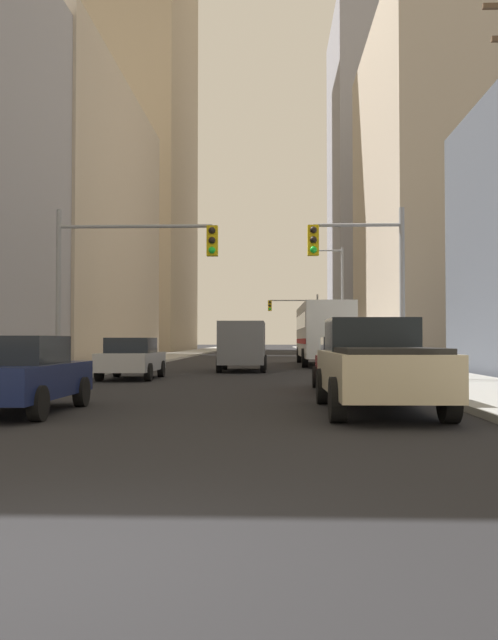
{
  "coord_description": "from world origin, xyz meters",
  "views": [
    {
      "loc": [
        1.54,
        -4.34,
        1.44
      ],
      "look_at": [
        0.0,
        38.37,
        2.7
      ],
      "focal_mm": 37.91,
      "sensor_mm": 36.0,
      "label": 1
    }
  ],
  "objects_px": {
    "sedan_red": "(350,364)",
    "traffic_signal_far_right": "(295,313)",
    "cargo_van_grey": "(243,343)",
    "traffic_signal_near_right": "(361,265)",
    "sedan_silver": "(132,358)",
    "city_bus": "(323,331)",
    "pickup_truck_beige": "(377,365)",
    "traffic_signal_near_left": "(129,263)",
    "sedan_navy": "(18,374)"
  },
  "relations": [
    {
      "from": "sedan_red",
      "to": "traffic_signal_far_right",
      "type": "height_order",
      "value": "traffic_signal_far_right"
    },
    {
      "from": "traffic_signal_far_right",
      "to": "cargo_van_grey",
      "type": "bearing_deg",
      "value": -95.7
    },
    {
      "from": "traffic_signal_far_right",
      "to": "sedan_red",
      "type": "bearing_deg",
      "value": -90.09
    },
    {
      "from": "cargo_van_grey",
      "to": "traffic_signal_near_right",
      "type": "bearing_deg",
      "value": -60.89
    },
    {
      "from": "sedan_silver",
      "to": "city_bus",
      "type": "bearing_deg",
      "value": 60.08
    },
    {
      "from": "city_bus",
      "to": "sedan_silver",
      "type": "bearing_deg",
      "value": -119.92
    },
    {
      "from": "pickup_truck_beige",
      "to": "traffic_signal_far_right",
      "type": "xyz_separation_m",
      "value": [
        0.15,
        53.95,
        3.17
      ]
    },
    {
      "from": "traffic_signal_near_left",
      "to": "pickup_truck_beige",
      "type": "bearing_deg",
      "value": -53.49
    },
    {
      "from": "city_bus",
      "to": "cargo_van_grey",
      "type": "distance_m",
      "value": 8.54
    },
    {
      "from": "city_bus",
      "to": "traffic_signal_near_right",
      "type": "height_order",
      "value": "traffic_signal_near_right"
    },
    {
      "from": "sedan_red",
      "to": "sedan_silver",
      "type": "height_order",
      "value": "same"
    },
    {
      "from": "cargo_van_grey",
      "to": "traffic_signal_far_right",
      "type": "distance_m",
      "value": 36.7
    },
    {
      "from": "traffic_signal_near_left",
      "to": "traffic_signal_near_right",
      "type": "relative_size",
      "value": 1.0
    },
    {
      "from": "traffic_signal_near_right",
      "to": "sedan_silver",
      "type": "bearing_deg",
      "value": 170.18
    },
    {
      "from": "sedan_silver",
      "to": "sedan_red",
      "type": "bearing_deg",
      "value": -37.5
    },
    {
      "from": "sedan_navy",
      "to": "traffic_signal_near_right",
      "type": "bearing_deg",
      "value": 51.62
    },
    {
      "from": "city_bus",
      "to": "traffic_signal_near_right",
      "type": "xyz_separation_m",
      "value": [
        0.21,
        -15.36,
        2.09
      ]
    },
    {
      "from": "sedan_navy",
      "to": "city_bus",
      "type": "bearing_deg",
      "value": 72.95
    },
    {
      "from": "traffic_signal_near_left",
      "to": "sedan_navy",
      "type": "bearing_deg",
      "value": -89.99
    },
    {
      "from": "city_bus",
      "to": "cargo_van_grey",
      "type": "bearing_deg",
      "value": -119.72
    },
    {
      "from": "traffic_signal_far_right",
      "to": "traffic_signal_near_left",
      "type": "bearing_deg",
      "value": -99.26
    },
    {
      "from": "city_bus",
      "to": "sedan_navy",
      "type": "xyz_separation_m",
      "value": [
        -7.82,
        -25.51,
        -1.16
      ]
    },
    {
      "from": "traffic_signal_far_right",
      "to": "sedan_silver",
      "type": "bearing_deg",
      "value": -99.82
    },
    {
      "from": "traffic_signal_near_right",
      "to": "traffic_signal_far_right",
      "type": "distance_m",
      "value": 44.38
    },
    {
      "from": "traffic_signal_near_left",
      "to": "traffic_signal_far_right",
      "type": "distance_m",
      "value": 44.96
    },
    {
      "from": "cargo_van_grey",
      "to": "sedan_navy",
      "type": "bearing_deg",
      "value": -101.25
    },
    {
      "from": "cargo_van_grey",
      "to": "sedan_red",
      "type": "distance_m",
      "value": 12.71
    },
    {
      "from": "sedan_silver",
      "to": "traffic_signal_near_left",
      "type": "distance_m",
      "value": 3.65
    },
    {
      "from": "sedan_red",
      "to": "traffic_signal_near_left",
      "type": "relative_size",
      "value": 0.71
    },
    {
      "from": "city_bus",
      "to": "sedan_silver",
      "type": "xyz_separation_m",
      "value": [
        -8.02,
        -13.94,
        -1.16
      ]
    },
    {
      "from": "sedan_silver",
      "to": "traffic_signal_near_left",
      "type": "bearing_deg",
      "value": -82.21
    },
    {
      "from": "sedan_red",
      "to": "traffic_signal_far_right",
      "type": "relative_size",
      "value": 0.71
    },
    {
      "from": "city_bus",
      "to": "sedan_navy",
      "type": "bearing_deg",
      "value": -107.05
    },
    {
      "from": "city_bus",
      "to": "sedan_red",
      "type": "xyz_separation_m",
      "value": [
        -0.66,
        -19.58,
        -1.16
      ]
    },
    {
      "from": "sedan_navy",
      "to": "traffic_signal_far_right",
      "type": "relative_size",
      "value": 0.7
    },
    {
      "from": "cargo_van_grey",
      "to": "traffic_signal_near_right",
      "type": "xyz_separation_m",
      "value": [
        4.43,
        -7.96,
        2.73
      ]
    },
    {
      "from": "cargo_van_grey",
      "to": "sedan_navy",
      "type": "xyz_separation_m",
      "value": [
        -3.6,
        -18.11,
        -0.52
      ]
    },
    {
      "from": "sedan_navy",
      "to": "traffic_signal_near_right",
      "type": "xyz_separation_m",
      "value": [
        8.04,
        10.15,
        3.25
      ]
    },
    {
      "from": "sedan_red",
      "to": "traffic_signal_far_right",
      "type": "bearing_deg",
      "value": 89.91
    },
    {
      "from": "city_bus",
      "to": "traffic_signal_far_right",
      "type": "relative_size",
      "value": 1.92
    },
    {
      "from": "cargo_van_grey",
      "to": "traffic_signal_near_right",
      "type": "distance_m",
      "value": 9.52
    },
    {
      "from": "pickup_truck_beige",
      "to": "sedan_navy",
      "type": "distance_m",
      "value": 7.11
    },
    {
      "from": "sedan_red",
      "to": "traffic_signal_far_right",
      "type": "xyz_separation_m",
      "value": [
        0.07,
        48.6,
        3.33
      ]
    },
    {
      "from": "traffic_signal_near_right",
      "to": "traffic_signal_near_left",
      "type": "bearing_deg",
      "value": 179.99
    },
    {
      "from": "pickup_truck_beige",
      "to": "sedan_navy",
      "type": "bearing_deg",
      "value": -175.39
    },
    {
      "from": "sedan_navy",
      "to": "sedan_silver",
      "type": "xyz_separation_m",
      "value": [
        -0.2,
        11.57,
        0.0
      ]
    },
    {
      "from": "cargo_van_grey",
      "to": "traffic_signal_near_left",
      "type": "height_order",
      "value": "traffic_signal_near_left"
    },
    {
      "from": "cargo_van_grey",
      "to": "traffic_signal_far_right",
      "type": "relative_size",
      "value": 0.87
    },
    {
      "from": "sedan_silver",
      "to": "traffic_signal_near_right",
      "type": "xyz_separation_m",
      "value": [
        8.23,
        -1.42,
        3.25
      ]
    },
    {
      "from": "sedan_silver",
      "to": "traffic_signal_near_right",
      "type": "relative_size",
      "value": 0.7
    }
  ]
}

